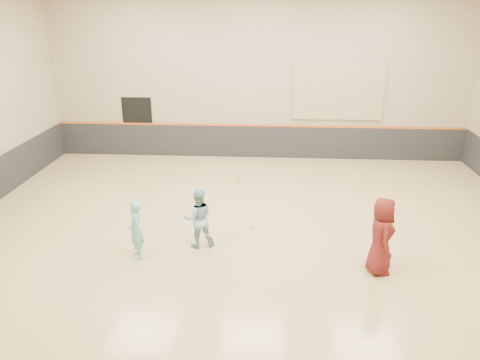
# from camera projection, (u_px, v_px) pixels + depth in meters

# --- Properties ---
(room) EXTENTS (15.04, 12.04, 6.22)m
(room) POSITION_uv_depth(u_px,v_px,m) (252.00, 198.00, 11.71)
(room) COLOR tan
(room) RESTS_ON ground
(wainscot_back) EXTENTS (14.90, 0.04, 1.20)m
(wainscot_back) POSITION_uv_depth(u_px,v_px,m) (258.00, 142.00, 17.37)
(wainscot_back) COLOR #232326
(wainscot_back) RESTS_ON floor
(accent_stripe) EXTENTS (14.90, 0.03, 0.06)m
(accent_stripe) POSITION_uv_depth(u_px,v_px,m) (258.00, 126.00, 17.14)
(accent_stripe) COLOR #D85914
(accent_stripe) RESTS_ON wall_back
(acoustic_panel) EXTENTS (3.20, 0.08, 2.00)m
(acoustic_panel) POSITION_uv_depth(u_px,v_px,m) (338.00, 91.00, 16.51)
(acoustic_panel) COLOR tan
(acoustic_panel) RESTS_ON wall_back
(doorway) EXTENTS (1.10, 0.05, 2.20)m
(doorway) POSITION_uv_depth(u_px,v_px,m) (138.00, 127.00, 17.47)
(doorway) COLOR black
(doorway) RESTS_ON floor
(girl) EXTENTS (0.49, 0.59, 1.37)m
(girl) POSITION_uv_depth(u_px,v_px,m) (136.00, 230.00, 10.35)
(girl) COLOR #69B6AB
(girl) RESTS_ON floor
(instructor) EXTENTS (0.83, 0.72, 1.44)m
(instructor) POSITION_uv_depth(u_px,v_px,m) (198.00, 218.00, 10.85)
(instructor) COLOR #7EABC3
(instructor) RESTS_ON floor
(young_man) EXTENTS (0.56, 0.84, 1.68)m
(young_man) POSITION_uv_depth(u_px,v_px,m) (381.00, 236.00, 9.74)
(young_man) COLOR #591615
(young_man) RESTS_ON floor
(held_racket) EXTENTS (0.49, 0.49, 0.49)m
(held_racket) POSITION_uv_depth(u_px,v_px,m) (207.00, 230.00, 10.66)
(held_racket) COLOR #A9CD2D
(held_racket) RESTS_ON instructor
(spare_racket) EXTENTS (0.64, 0.64, 0.08)m
(spare_racket) POSITION_uv_depth(u_px,v_px,m) (237.00, 179.00, 15.21)
(spare_racket) COLOR #A0C72B
(spare_racket) RESTS_ON floor
(ball_under_racket) EXTENTS (0.07, 0.07, 0.07)m
(ball_under_racket) POSITION_uv_depth(u_px,v_px,m) (251.00, 227.00, 11.94)
(ball_under_racket) COLOR yellow
(ball_under_racket) RESTS_ON floor
(ball_in_hand) EXTENTS (0.07, 0.07, 0.07)m
(ball_in_hand) POSITION_uv_depth(u_px,v_px,m) (392.00, 225.00, 9.54)
(ball_in_hand) COLOR #B1C72E
(ball_in_hand) RESTS_ON young_man
(ball_beside_spare) EXTENTS (0.07, 0.07, 0.07)m
(ball_beside_spare) POSITION_uv_depth(u_px,v_px,m) (212.00, 189.00, 14.41)
(ball_beside_spare) COLOR yellow
(ball_beside_spare) RESTS_ON floor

